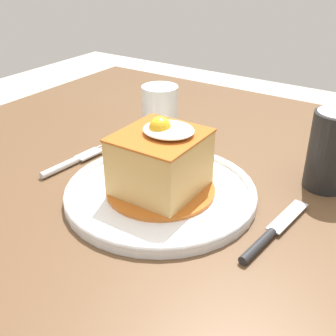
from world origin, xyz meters
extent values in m
cube|color=brown|center=(0.00, 0.00, 0.72)|extent=(1.14, 0.98, 0.04)
cylinder|color=brown|center=(-0.49, 0.41, 0.35)|extent=(0.07, 0.07, 0.70)
cylinder|color=white|center=(-0.03, -0.05, 0.75)|extent=(0.29, 0.29, 0.01)
torus|color=white|center=(-0.03, -0.05, 0.76)|extent=(0.29, 0.29, 0.01)
cylinder|color=#B75B1E|center=(-0.03, -0.05, 0.76)|extent=(0.16, 0.16, 0.01)
cube|color=tan|center=(-0.03, -0.05, 0.80)|extent=(0.11, 0.12, 0.08)
cube|color=#B75B1E|center=(-0.03, -0.05, 0.84)|extent=(0.11, 0.12, 0.00)
ellipsoid|color=white|center=(-0.02, -0.04, 0.85)|extent=(0.07, 0.07, 0.01)
sphere|color=yellow|center=(-0.03, -0.05, 0.86)|extent=(0.03, 0.03, 0.03)
cylinder|color=silver|center=(-0.22, -0.08, 0.75)|extent=(0.02, 0.08, 0.01)
cube|color=silver|center=(-0.21, -0.01, 0.75)|extent=(0.03, 0.05, 0.00)
cylinder|color=silver|center=(-0.20, 0.01, 0.75)|extent=(0.01, 0.03, 0.00)
cylinder|color=silver|center=(-0.21, 0.01, 0.75)|extent=(0.01, 0.03, 0.00)
cylinder|color=silver|center=(-0.22, 0.01, 0.75)|extent=(0.01, 0.03, 0.00)
cylinder|color=#262628|center=(0.14, -0.09, 0.75)|extent=(0.02, 0.08, 0.01)
cube|color=silver|center=(0.15, -0.01, 0.75)|extent=(0.03, 0.09, 0.00)
cylinder|color=black|center=(0.16, 0.11, 0.80)|extent=(0.07, 0.07, 0.12)
cylinder|color=#3F2314|center=(-0.15, 0.12, 0.77)|extent=(0.06, 0.06, 0.06)
cylinder|color=silver|center=(-0.15, 0.12, 0.80)|extent=(0.07, 0.07, 0.10)
camera|label=1|loc=(0.27, -0.49, 1.08)|focal=44.96mm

